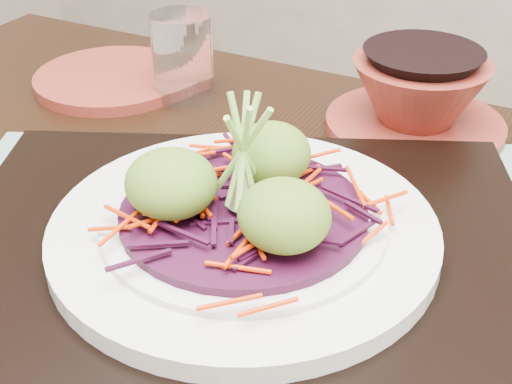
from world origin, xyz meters
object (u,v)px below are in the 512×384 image
at_px(terracotta_bowl_set, 417,101).
at_px(water_glass, 182,57).
at_px(white_plate, 244,229).
at_px(terracotta_side_plate, 113,79).
at_px(serving_tray, 244,250).
at_px(dining_table, 232,330).

bearing_deg(terracotta_bowl_set, water_glass, -171.80).
height_order(white_plate, terracotta_side_plate, white_plate).
bearing_deg(water_glass, white_plate, -49.60).
bearing_deg(water_glass, terracotta_side_plate, -175.61).
bearing_deg(serving_tray, white_plate, 0.00).
bearing_deg(white_plate, serving_tray, 0.00).
bearing_deg(white_plate, terracotta_bowl_set, 79.61).
relative_size(serving_tray, terracotta_bowl_set, 1.87).
height_order(dining_table, white_plate, white_plate).
height_order(white_plate, water_glass, water_glass).
xyz_separation_m(serving_tray, water_glass, (-0.21, 0.24, 0.03)).
bearing_deg(terracotta_bowl_set, white_plate, -100.39).
bearing_deg(water_glass, serving_tray, -49.60).
xyz_separation_m(white_plate, terracotta_bowl_set, (0.05, 0.28, 0.00)).
height_order(serving_tray, terracotta_side_plate, serving_tray).
bearing_deg(terracotta_bowl_set, serving_tray, -100.39).
bearing_deg(serving_tray, terracotta_side_plate, 117.84).
xyz_separation_m(terracotta_side_plate, water_glass, (0.10, 0.01, 0.04)).
relative_size(dining_table, water_glass, 11.47).
bearing_deg(terracotta_side_plate, white_plate, -37.92).
height_order(terracotta_side_plate, water_glass, water_glass).
relative_size(dining_table, white_plate, 3.80).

